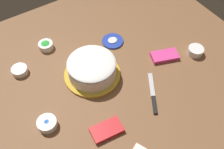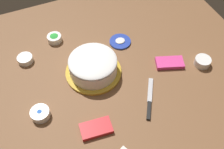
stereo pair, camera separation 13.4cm
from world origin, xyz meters
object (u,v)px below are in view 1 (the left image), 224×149
sprinkle_bowl_blue (47,123)px  sprinkle_bowl_rainbow (20,70)px  frosted_cake (92,69)px  sprinkle_bowl_green (46,45)px  candy_box_lower (165,56)px  candy_box_upper (107,130)px  frosting_tub_lid (113,41)px  sprinkle_bowl_pink (196,51)px  spreading_knife (153,96)px

sprinkle_bowl_blue → sprinkle_bowl_rainbow: bearing=88.8°
frosted_cake → sprinkle_bowl_blue: frosted_cake is taller
sprinkle_bowl_green → candy_box_lower: size_ratio=0.55×
sprinkle_bowl_blue → candy_box_upper: size_ratio=0.63×
frosted_cake → sprinkle_bowl_green: frosted_cake is taller
frosted_cake → sprinkle_bowl_rainbow: size_ratio=3.55×
candy_box_lower → sprinkle_bowl_rainbow: bearing=174.7°
sprinkle_bowl_blue → sprinkle_bowl_green: (0.19, 0.44, -0.00)m
frosting_tub_lid → sprinkle_bowl_rainbow: bearing=172.1°
frosted_cake → sprinkle_bowl_rainbow: (-0.30, 0.22, -0.04)m
frosting_tub_lid → sprinkle_bowl_pink: 0.46m
sprinkle_bowl_pink → sprinkle_bowl_green: (-0.67, 0.48, -0.00)m
sprinkle_bowl_rainbow → sprinkle_bowl_pink: (0.85, -0.39, 0.00)m
sprinkle_bowl_blue → frosting_tub_lid: bearing=28.2°
frosting_tub_lid → sprinkle_bowl_blue: sprinkle_bowl_blue is taller
sprinkle_bowl_rainbow → candy_box_lower: bearing=-25.0°
sprinkle_bowl_rainbow → candy_box_lower: (0.69, -0.32, -0.01)m
frosted_cake → candy_box_upper: frosted_cake is taller
spreading_knife → sprinkle_bowl_rainbow: size_ratio=2.61×
frosting_tub_lid → candy_box_upper: candy_box_upper is taller
frosting_tub_lid → sprinkle_bowl_rainbow: size_ratio=1.48×
spreading_knife → sprinkle_bowl_pink: bearing=15.2°
spreading_knife → sprinkle_bowl_green: size_ratio=2.64×
sprinkle_bowl_blue → candy_box_upper: sprinkle_bowl_blue is taller
spreading_knife → candy_box_upper: candy_box_upper is taller
sprinkle_bowl_pink → sprinkle_bowl_green: bearing=144.3°
sprinkle_bowl_pink → candy_box_lower: 0.17m
spreading_knife → candy_box_lower: candy_box_lower is taller
candy_box_lower → candy_box_upper: same height
sprinkle_bowl_green → candy_box_lower: 0.65m
sprinkle_bowl_pink → candy_box_upper: 0.66m
frosting_tub_lid → spreading_knife: size_ratio=0.57×
sprinkle_bowl_pink → spreading_knife: bearing=-164.8°
sprinkle_bowl_pink → frosting_tub_lid: bearing=136.0°
sprinkle_bowl_green → sprinkle_bowl_pink: bearing=-35.7°
sprinkle_bowl_pink → sprinkle_bowl_blue: 0.86m
frosting_tub_lid → spreading_knife: bearing=-95.2°
frosting_tub_lid → sprinkle_bowl_green: bearing=154.5°
candy_box_lower → candy_box_upper: (-0.49, -0.20, 0.00)m
sprinkle_bowl_rainbow → candy_box_upper: size_ratio=0.58×
sprinkle_bowl_rainbow → sprinkle_bowl_blue: (-0.01, -0.36, 0.00)m
sprinkle_bowl_rainbow → spreading_knife: bearing=-45.5°
sprinkle_bowl_green → candy_box_lower: (0.51, -0.41, -0.01)m
sprinkle_bowl_blue → sprinkle_bowl_green: 0.48m
sprinkle_bowl_pink → sprinkle_bowl_blue: bearing=177.7°
candy_box_lower → sprinkle_bowl_pink: bearing=-3.7°
sprinkle_bowl_pink → candy_box_lower: sprinkle_bowl_pink is taller
frosted_cake → spreading_knife: size_ratio=1.36×
sprinkle_bowl_blue → candy_box_lower: (0.70, 0.03, -0.01)m
sprinkle_bowl_green → candy_box_lower: bearing=-39.0°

